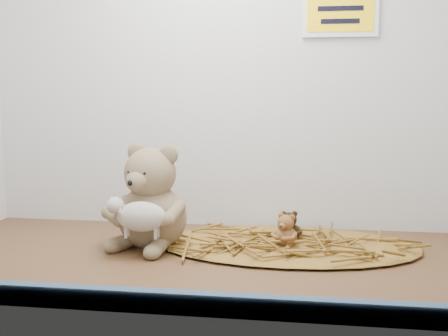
# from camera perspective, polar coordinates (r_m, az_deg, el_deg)

# --- Properties ---
(alcove_shell) EXTENTS (1.20, 0.60, 0.90)m
(alcove_shell) POSITION_cam_1_polar(r_m,az_deg,el_deg) (1.24, -2.05, 12.29)
(alcove_shell) COLOR #3A2614
(alcove_shell) RESTS_ON ground
(front_rail) EXTENTS (1.19, 0.02, 0.04)m
(front_rail) POSITION_cam_1_polar(r_m,az_deg,el_deg) (0.94, -6.12, -13.32)
(front_rail) COLOR #334863
(front_rail) RESTS_ON shelf_floor
(straw_bed) EXTENTS (0.60, 0.35, 0.01)m
(straw_bed) POSITION_cam_1_polar(r_m,az_deg,el_deg) (1.30, 6.45, -7.75)
(straw_bed) COLOR brown
(straw_bed) RESTS_ON shelf_floor
(main_teddy) EXTENTS (0.25, 0.25, 0.24)m
(main_teddy) POSITION_cam_1_polar(r_m,az_deg,el_deg) (1.28, -7.34, -2.82)
(main_teddy) COLOR #846D51
(main_teddy) RESTS_ON shelf_floor
(toy_lamb) EXTENTS (0.14, 0.09, 0.09)m
(toy_lamb) POSITION_cam_1_polar(r_m,az_deg,el_deg) (1.21, -8.38, -4.92)
(toy_lamb) COLOR #B6AFA3
(toy_lamb) RESTS_ON main_teddy
(mini_teddy_tan) EXTENTS (0.08, 0.08, 0.07)m
(mini_teddy_tan) POSITION_cam_1_polar(r_m,az_deg,el_deg) (1.27, 6.33, -6.15)
(mini_teddy_tan) COLOR brown
(mini_teddy_tan) RESTS_ON straw_bed
(mini_teddy_brown) EXTENTS (0.07, 0.07, 0.07)m
(mini_teddy_brown) POSITION_cam_1_polar(r_m,az_deg,el_deg) (1.31, 6.63, -5.76)
(mini_teddy_brown) COLOR black
(mini_teddy_brown) RESTS_ON straw_bed
(wall_sign) EXTENTS (0.16, 0.01, 0.11)m
(wall_sign) POSITION_cam_1_polar(r_m,az_deg,el_deg) (1.44, 11.74, 15.57)
(wall_sign) COLOR yellow
(wall_sign) RESTS_ON back_wall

